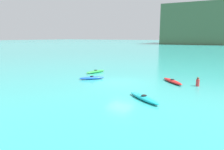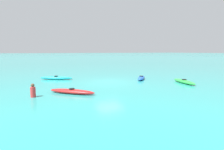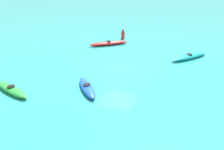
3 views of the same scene
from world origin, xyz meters
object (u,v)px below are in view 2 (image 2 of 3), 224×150
kayak_cyan (56,78)px  person_near_shore (33,91)px  kayak_green (184,81)px  kayak_blue (141,78)px  kayak_red (72,91)px

kayak_cyan → person_near_shore: bearing=69.9°
kayak_green → kayak_cyan: bearing=-36.4°
kayak_green → person_near_shore: bearing=-3.2°
kayak_blue → person_near_shore: person_near_shore is taller
kayak_blue → kayak_green: (-2.20, 3.57, -0.00)m
kayak_green → person_near_shore: size_ratio=3.44×
person_near_shore → kayak_green: bearing=176.8°
person_near_shore → kayak_blue: bearing=-164.5°
kayak_blue → kayak_green: bearing=121.6°
kayak_cyan → kayak_red: bearing=89.6°
kayak_blue → kayak_red: 8.51m
kayak_blue → kayak_cyan: size_ratio=0.74×
person_near_shore → kayak_red: bearing=175.9°
kayak_blue → kayak_cyan: same height
kayak_red → person_near_shore: 2.44m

